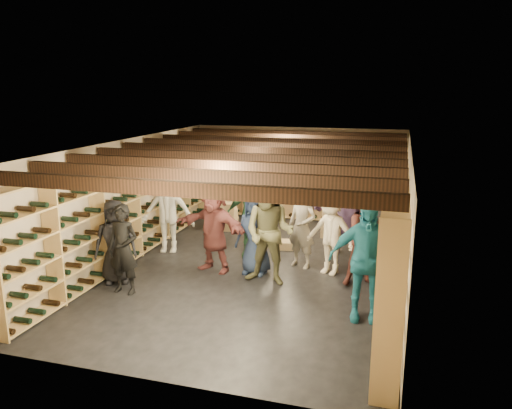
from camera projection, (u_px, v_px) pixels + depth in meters
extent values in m
plane|color=black|center=(255.00, 268.00, 9.69)|extent=(8.00, 8.00, 0.00)
cube|color=#C1B096|center=(297.00, 173.00, 13.15)|extent=(5.50, 0.02, 2.40)
cube|color=#C1B096|center=(156.00, 288.00, 5.67)|extent=(5.50, 0.02, 2.40)
cube|color=#C1B096|center=(125.00, 199.00, 10.16)|extent=(0.02, 8.00, 2.40)
cube|color=#C1B096|center=(406.00, 218.00, 8.67)|extent=(0.02, 8.00, 2.40)
cube|color=beige|center=(255.00, 144.00, 9.13)|extent=(5.50, 8.00, 0.01)
cube|color=black|center=(172.00, 188.00, 5.90)|extent=(5.40, 0.12, 0.18)
cube|color=black|center=(200.00, 176.00, 6.71)|extent=(5.40, 0.12, 0.18)
cube|color=black|center=(222.00, 166.00, 7.53)|extent=(5.40, 0.12, 0.18)
cube|color=black|center=(240.00, 158.00, 8.35)|extent=(5.40, 0.12, 0.18)
cube|color=black|center=(255.00, 152.00, 9.17)|extent=(5.40, 0.12, 0.18)
cube|color=black|center=(267.00, 146.00, 9.98)|extent=(5.40, 0.12, 0.18)
cube|color=black|center=(277.00, 142.00, 10.80)|extent=(5.40, 0.12, 0.18)
cube|color=black|center=(286.00, 138.00, 11.62)|extent=(5.40, 0.12, 0.18)
cube|color=black|center=(294.00, 134.00, 12.44)|extent=(5.40, 0.12, 0.18)
cube|color=tan|center=(134.00, 205.00, 10.14)|extent=(0.32, 7.50, 2.15)
cube|color=tan|center=(395.00, 224.00, 8.74)|extent=(0.32, 7.50, 2.15)
cube|color=tan|center=(296.00, 179.00, 13.02)|extent=(4.70, 0.30, 2.15)
cube|color=tan|center=(226.00, 226.00, 12.21)|extent=(0.52, 0.36, 0.17)
cube|color=tan|center=(226.00, 220.00, 12.18)|extent=(0.52, 0.36, 0.17)
cube|color=tan|center=(226.00, 213.00, 12.14)|extent=(0.52, 0.36, 0.17)
cube|color=tan|center=(226.00, 206.00, 12.10)|extent=(0.52, 0.36, 0.17)
cube|color=tan|center=(333.00, 234.00, 11.57)|extent=(0.55, 0.41, 0.17)
cube|color=tan|center=(334.00, 227.00, 11.53)|extent=(0.55, 0.41, 0.17)
cube|color=tan|center=(334.00, 220.00, 11.49)|extent=(0.55, 0.41, 0.17)
cube|color=tan|center=(334.00, 213.00, 11.45)|extent=(0.55, 0.41, 0.17)
cube|color=tan|center=(282.00, 245.00, 10.82)|extent=(0.54, 0.40, 0.17)
imported|color=black|center=(115.00, 242.00, 8.84)|extent=(0.87, 0.74, 1.50)
imported|color=black|center=(123.00, 249.00, 8.36)|extent=(0.59, 0.41, 1.55)
imported|color=brown|center=(269.00, 233.00, 8.73)|extent=(0.96, 0.78, 1.88)
imported|color=beige|center=(331.00, 233.00, 9.21)|extent=(1.18, 0.94, 1.60)
imported|color=#1B6A83|center=(365.00, 260.00, 7.37)|extent=(1.13, 0.56, 1.86)
imported|color=brown|center=(214.00, 228.00, 9.38)|extent=(1.64, 0.92, 1.69)
imported|color=#1D2946|center=(255.00, 233.00, 9.25)|extent=(0.81, 0.58, 1.55)
imported|color=gray|center=(302.00, 227.00, 9.57)|extent=(0.67, 0.55, 1.59)
imported|color=#4F241F|center=(369.00, 238.00, 8.62)|extent=(1.01, 0.89, 1.75)
imported|color=#BBB9AB|center=(167.00, 211.00, 10.42)|extent=(1.28, 0.90, 1.80)
imported|color=#1E432A|center=(251.00, 215.00, 10.16)|extent=(1.07, 0.58, 1.74)
imported|color=#825E96|center=(348.00, 211.00, 10.24)|extent=(1.78, 0.66, 1.89)
imported|color=#35353A|center=(376.00, 217.00, 10.12)|extent=(0.85, 0.58, 1.69)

